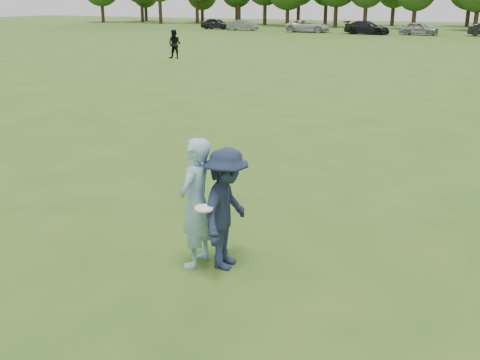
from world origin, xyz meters
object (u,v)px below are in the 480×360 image
at_px(thrower, 196,203).
at_px(player_far_a, 175,44).
at_px(car_c, 308,26).
at_px(car_d, 367,28).
at_px(car_e, 419,29).
at_px(car_a, 216,24).
at_px(defender, 226,209).
at_px(car_b, 243,25).

distance_m(thrower, player_far_a, 31.60).
xyz_separation_m(car_c, car_d, (7.42, -0.89, 0.00)).
height_order(thrower, car_e, thrower).
bearing_deg(car_a, car_d, -97.17).
distance_m(car_c, car_d, 7.47).
distance_m(player_far_a, car_d, 33.10).
height_order(defender, player_far_a, player_far_a).
relative_size(car_b, car_c, 0.74).
xyz_separation_m(player_far_a, car_b, (-11.10, 33.72, -0.32)).
distance_m(car_a, car_e, 26.45).
distance_m(thrower, car_a, 69.62).
distance_m(defender, car_d, 60.36).
height_order(car_d, car_e, car_d).
relative_size(defender, player_far_a, 0.98).
xyz_separation_m(thrower, car_c, (-19.39, 60.10, -0.27)).
bearing_deg(defender, player_far_a, 28.09).
bearing_deg(thrower, car_e, -175.66).
distance_m(player_far_a, car_a, 38.23).
relative_size(thrower, defender, 1.07).
distance_m(thrower, car_e, 60.47).
height_order(thrower, car_c, thrower).
bearing_deg(car_e, car_d, 100.77).
distance_m(defender, car_c, 63.16).
bearing_deg(car_b, player_far_a, -166.13).
bearing_deg(defender, car_c, 12.66).
bearing_deg(car_b, car_d, -97.95).
bearing_deg(car_e, car_b, 91.16).
bearing_deg(car_b, thrower, -159.21).
xyz_separation_m(car_a, car_e, (26.42, -1.29, 0.01)).
xyz_separation_m(thrower, car_d, (-11.97, 59.21, -0.27)).
distance_m(defender, car_b, 66.61).
height_order(defender, car_e, defender).
distance_m(car_a, car_c, 13.43).
bearing_deg(car_b, car_a, 70.66).
relative_size(car_c, car_d, 1.04).
relative_size(car_c, car_e, 1.25).
bearing_deg(car_d, player_far_a, 172.71).
distance_m(thrower, car_b, 66.54).
bearing_deg(car_a, defender, -152.62).
height_order(player_far_a, car_d, player_far_a).
height_order(car_b, car_e, car_e).
bearing_deg(car_b, car_e, -94.60).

